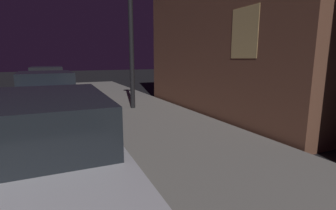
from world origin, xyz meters
TOP-DOWN VIEW (x-y plane):
  - car_silver at (2.85, 2.31)m, footprint 2.04×4.36m
  - car_blue at (2.85, 8.12)m, footprint 2.18×4.19m
  - car_red at (2.85, 13.80)m, footprint 2.03×4.43m

SIDE VIEW (x-z plane):
  - car_blue at x=2.85m, z-range 0.00..1.43m
  - car_red at x=2.85m, z-range 0.00..1.43m
  - car_silver at x=2.85m, z-range 0.00..1.43m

